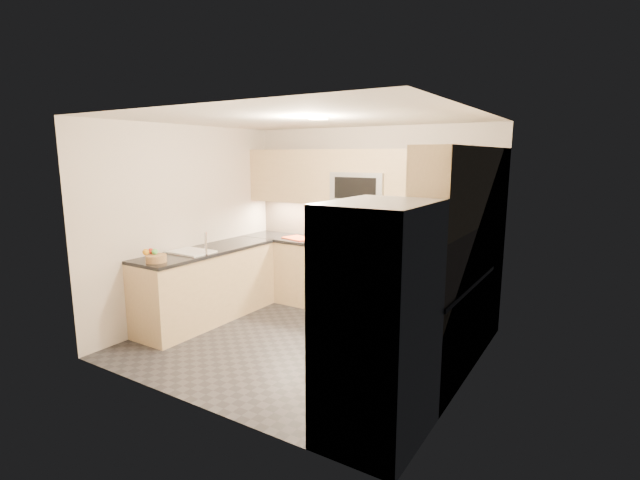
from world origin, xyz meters
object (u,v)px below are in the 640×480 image
Objects in this scene: microwave at (362,187)px; fruit_basket at (156,258)px; cutting_board at (298,238)px; utensil_bowl at (449,248)px; gas_range at (356,280)px; refrigerator at (378,323)px.

fruit_basket is (-1.43, -2.22, -0.72)m from microwave.
cutting_board is (-0.94, -0.15, -0.75)m from microwave.
fruit_basket reaches higher than cutting_board.
utensil_bowl is 1.37× the size of fruit_basket.
cutting_board reaches higher than gas_range.
cutting_board is at bearing -171.11° from microwave.
fruit_basket is at bearing -122.84° from microwave.
refrigerator is (1.45, -2.43, 0.45)m from gas_range.
refrigerator is (1.45, -2.55, -0.80)m from microwave.
gas_range is 1.25m from microwave.
microwave is at bearing 175.08° from utensil_bowl.
cutting_board is at bearing 134.78° from refrigerator.
microwave reaches higher than refrigerator.
refrigerator is 2.46m from utensil_bowl.
refrigerator reaches higher than utensil_bowl.
utensil_bowl is 2.17m from cutting_board.
refrigerator reaches higher than cutting_board.
microwave is 0.42× the size of refrigerator.
cutting_board is 2.13m from fruit_basket.
refrigerator is 3.39m from cutting_board.
refrigerator is at bearing -45.22° from cutting_board.
cutting_board is 1.84× the size of fruit_basket.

